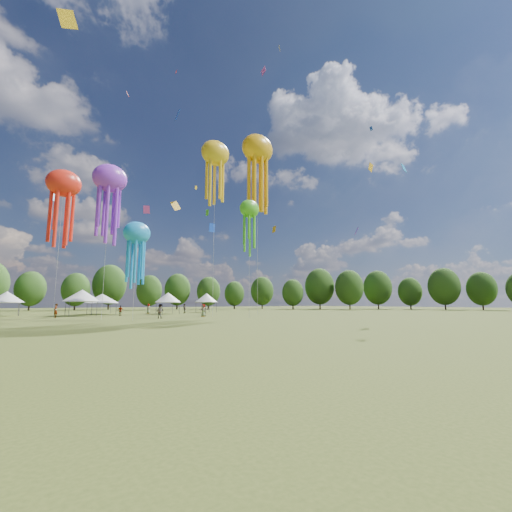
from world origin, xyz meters
TOP-DOWN VIEW (x-y plane):
  - ground at (0.00, 0.00)m, footprint 300.00×300.00m
  - spectator_near at (-3.79, 35.14)m, footprint 1.07×1.04m
  - spectators_far at (1.69, 46.33)m, footprint 23.58×20.07m
  - festival_tents at (-4.15, 55.36)m, footprint 39.15×10.87m
  - show_kites at (2.61, 39.61)m, footprint 34.79×22.61m
  - small_kites at (0.50, 43.84)m, footprint 80.77×57.04m
  - treeline at (-3.87, 62.51)m, footprint 201.57×95.24m

SIDE VIEW (x-z plane):
  - ground at x=0.00m, z-range 0.00..0.00m
  - spectator_near at x=-3.79m, z-range 0.00..1.73m
  - spectators_far at x=1.69m, z-range -0.05..1.86m
  - festival_tents at x=-4.15m, z-range 0.93..5.07m
  - treeline at x=-3.87m, z-range -0.17..13.26m
  - show_kites at x=2.61m, z-range 5.12..37.78m
  - small_kites at x=0.50m, z-range 7.50..52.97m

